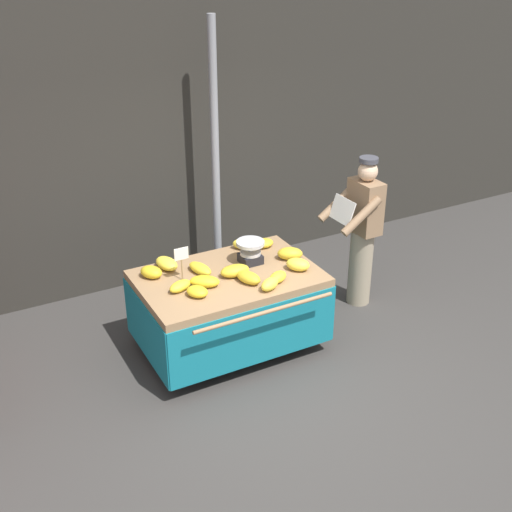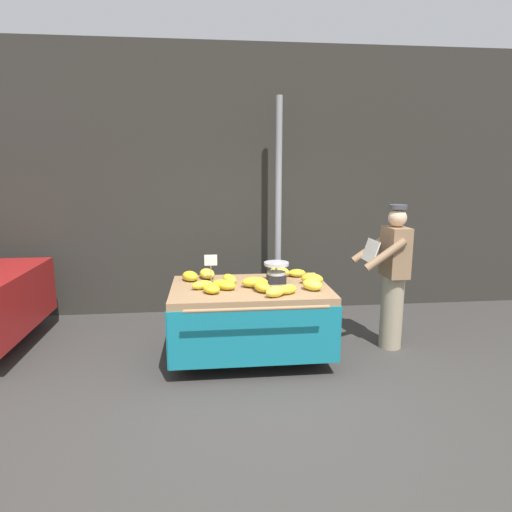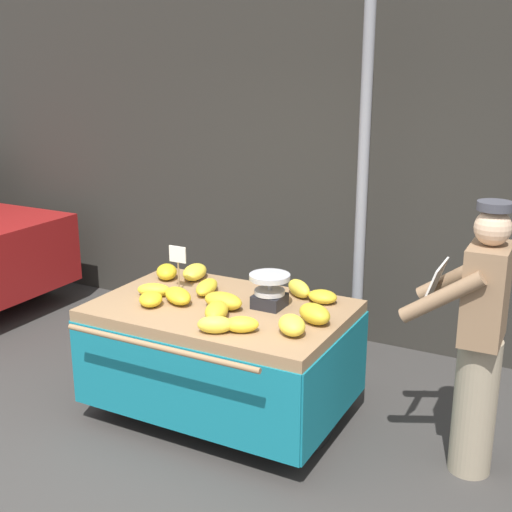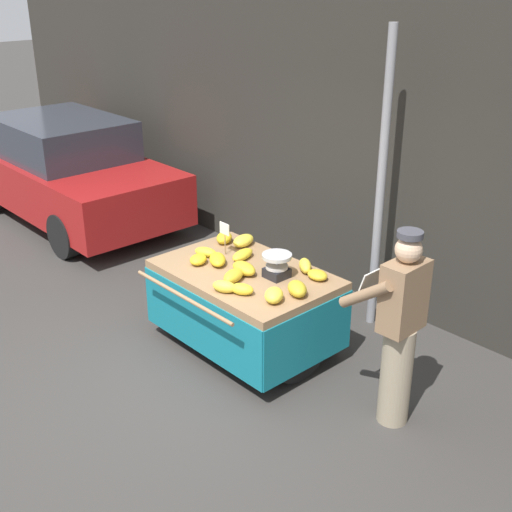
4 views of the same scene
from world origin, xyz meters
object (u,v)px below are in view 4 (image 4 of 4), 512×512
Objects in this scene: banana_bunch_9 at (317,275)px; vendor_person at (399,328)px; banana_bunch_1 at (305,266)px; banana_bunch_4 at (206,252)px; banana_bunch_11 at (224,287)px; banana_bunch_0 at (297,289)px; banana_bunch_6 at (242,289)px; banana_cart at (245,291)px; weighing_scale at (277,266)px; banana_bunch_3 at (244,268)px; street_pole at (381,186)px; banana_bunch_8 at (274,295)px; price_sign at (225,232)px; banana_bunch_5 at (243,241)px; banana_bunch_7 at (234,276)px; banana_bunch_13 at (217,259)px; banana_bunch_12 at (224,238)px; banana_bunch_2 at (198,259)px; parked_car at (69,171)px; banana_bunch_10 at (243,255)px.

banana_bunch_9 is 0.12× the size of vendor_person.
banana_bunch_1 is 1.04m from banana_bunch_4.
banana_bunch_9 is at bearing 64.63° from banana_bunch_11.
banana_bunch_0 is 0.38m from banana_bunch_9.
banana_bunch_6 is 1.43m from vendor_person.
banana_bunch_11 is at bearing -63.63° from banana_cart.
weighing_scale reaches higher than banana_bunch_3.
street_pole reaches higher than banana_bunch_8.
price_sign is at bearing 165.42° from banana_cart.
street_pole is 10.92× the size of banana_bunch_5.
weighing_scale is at bearing 60.10° from banana_bunch_7.
banana_bunch_13 is (-0.60, -0.22, -0.07)m from weighing_scale.
banana_bunch_9 is (-0.04, 0.60, -0.02)m from banana_bunch_8.
banana_bunch_8 is (0.13, -1.58, -0.62)m from street_pole.
weighing_scale reaches higher than banana_bunch_12.
vendor_person reaches higher than banana_bunch_5.
vendor_person reaches higher than banana_bunch_4.
banana_bunch_5 is 1.08m from banana_bunch_11.
price_sign is at bearing 174.59° from banana_bunch_0.
banana_bunch_12 is (-0.14, 0.36, 0.01)m from banana_bunch_4.
vendor_person is (2.21, 0.21, -0.02)m from banana_bunch_4.
banana_bunch_5 is 1.28m from banana_bunch_8.
street_pole reaches higher than banana_bunch_2.
price_sign is 1.58× the size of banana_bunch_6.
parked_car is at bearing 178.70° from banana_bunch_1.
banana_bunch_10 is (-0.74, -1.18, -0.64)m from street_pole.
banana_bunch_4 is 0.82m from banana_bunch_11.
parked_car reaches higher than banana_bunch_6.
banana_bunch_3 is (-0.65, -0.06, -0.01)m from banana_bunch_0.
banana_bunch_13 is (-0.07, -0.26, 0.01)m from banana_bunch_10.
banana_bunch_12 is at bearing 176.23° from vendor_person.
banana_bunch_0 reaches higher than banana_bunch_9.
banana_bunch_3 is 0.07× the size of parked_car.
weighing_scale is at bearing 22.13° from banana_cart.
banana_bunch_1 is at bearing 86.65° from banana_bunch_6.
banana_bunch_7 is at bearing -9.32° from parked_car.
price_sign is 0.92m from banana_bunch_6.
banana_bunch_3 is 0.57m from banana_bunch_4.
banana_bunch_4 is at bearing -126.36° from street_pole.
vendor_person is at bearing 4.94° from banana_cart.
banana_bunch_8 is 0.47m from banana_bunch_11.
banana_bunch_12 reaches higher than banana_bunch_6.
banana_bunch_8 is at bearing -17.73° from price_sign.
banana_bunch_10 is at bearing -16.90° from banana_bunch_12.
banana_bunch_5 reaches higher than banana_bunch_13.
banana_bunch_5 reaches higher than banana_bunch_9.
banana_bunch_7 is at bearing -119.90° from weighing_scale.
banana_cart is at bearing -6.68° from parked_car.
banana_bunch_5 is at bearing -1.85° from parked_car.
banana_cart is at bearing -133.52° from banana_bunch_1.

